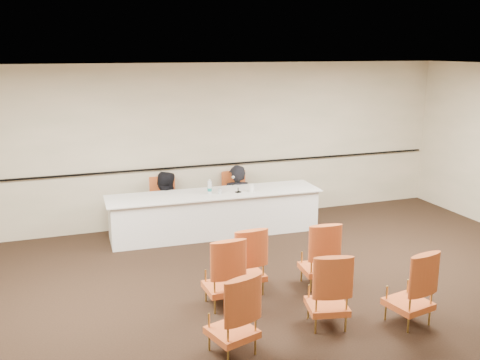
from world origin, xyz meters
The scene contains 20 objects.
floor centered at (0.00, 0.00, 0.00)m, with size 10.00×10.00×0.00m, color black.
ceiling centered at (0.00, 0.00, 3.00)m, with size 10.00×10.00×0.00m, color white.
wall_back centered at (0.00, 4.00, 1.50)m, with size 10.00×0.04×3.00m, color beige.
wall_rail centered at (0.00, 3.96, 1.10)m, with size 9.80×0.04×0.03m, color black.
panel_table centered at (0.01, 3.20, 0.38)m, with size 3.80×0.88×0.76m, color silver, non-canonical shape.
panelist_main centered at (0.61, 3.74, 0.28)m, with size 0.61×0.40×1.67m, color black.
panelist_main_chair centered at (0.61, 3.74, 0.47)m, with size 0.50×0.50×0.95m, color #E45A29, non-canonical shape.
panelist_second centered at (-0.77, 3.79, 0.27)m, with size 0.79×0.62×1.62m, color black.
panelist_second_chair centered at (-0.77, 3.79, 0.47)m, with size 0.50×0.50×0.95m, color #E45A29, non-canonical shape.
papers centered at (0.40, 3.13, 0.76)m, with size 0.30×0.22×0.00m, color white.
microphone centered at (0.41, 3.07, 0.90)m, with size 0.10×0.20×0.28m, color black, non-canonical shape.
water_bottle centered at (-0.09, 3.18, 0.89)m, with size 0.08×0.08×0.26m, color #167D7D, non-canonical shape.
drinking_glass centered at (0.08, 3.11, 0.81)m, with size 0.06×0.06×0.10m, color silver.
coffee_cup centered at (0.65, 3.06, 0.83)m, with size 0.09×0.09×0.14m, color white.
aud_chair_front_left centered at (-0.70, 0.51, 0.47)m, with size 0.50×0.50×0.95m, color #E45A29, non-canonical shape.
aud_chair_front_mid centered at (-0.30, 0.78, 0.47)m, with size 0.50×0.50×0.95m, color #E45A29, non-canonical shape.
aud_chair_front_right centered at (0.74, 0.64, 0.47)m, with size 0.50×0.50×0.95m, color #E45A29, non-canonical shape.
aud_chair_back_left centered at (-0.95, -0.59, 0.47)m, with size 0.50×0.50×0.95m, color #E45A29, non-canonical shape.
aud_chair_back_mid centered at (0.31, -0.40, 0.47)m, with size 0.50×0.50×0.95m, color #E45A29, non-canonical shape.
aud_chair_back_right centered at (1.26, -0.68, 0.47)m, with size 0.50×0.50×0.95m, color #E45A29, non-canonical shape.
Camera 1 is at (-2.63, -5.55, 3.23)m, focal length 40.00 mm.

